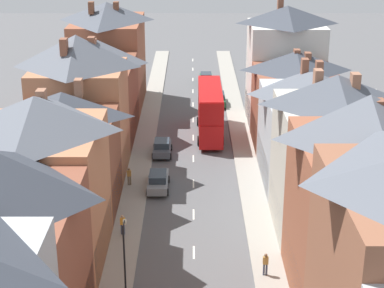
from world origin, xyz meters
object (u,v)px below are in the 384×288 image
(pedestrian_mid_right, at_px, (123,224))
(pedestrian_far_left, at_px, (129,176))
(car_parked_left_a, at_px, (218,99))
(double_decker_bus_lead, at_px, (210,110))
(car_mid_white, at_px, (206,78))
(car_parked_left_b, at_px, (158,181))
(pedestrian_mid_left, at_px, (266,263))
(street_lamp, at_px, (125,258))
(car_near_silver, at_px, (162,147))

(pedestrian_mid_right, height_order, pedestrian_far_left, same)
(car_parked_left_a, height_order, pedestrian_mid_right, pedestrian_mid_right)
(double_decker_bus_lead, relative_size, car_mid_white, 2.54)
(pedestrian_far_left, bearing_deg, double_decker_bus_lead, 60.59)
(car_parked_left_b, bearing_deg, pedestrian_mid_left, -60.73)
(car_parked_left_a, distance_m, pedestrian_mid_right, 34.41)
(double_decker_bus_lead, distance_m, car_parked_left_a, 11.33)
(car_parked_left_a, height_order, car_parked_left_b, car_parked_left_a)
(double_decker_bus_lead, bearing_deg, car_mid_white, 89.98)
(double_decker_bus_lead, xyz_separation_m, street_lamp, (-6.04, -30.91, 0.43))
(car_near_silver, xyz_separation_m, pedestrian_far_left, (-2.58, -7.53, 0.23))
(double_decker_bus_lead, height_order, car_parked_left_b, double_decker_bus_lead)
(double_decker_bus_lead, distance_m, car_near_silver, 7.79)
(pedestrian_mid_right, bearing_deg, double_decker_bus_lead, 72.26)
(car_parked_left_a, height_order, pedestrian_far_left, pedestrian_far_left)
(pedestrian_far_left, xyz_separation_m, street_lamp, (1.43, -17.67, 2.21))
(car_parked_left_b, height_order, pedestrian_far_left, pedestrian_far_left)
(car_parked_left_b, xyz_separation_m, pedestrian_mid_left, (7.88, -14.06, 0.23))
(pedestrian_mid_right, xyz_separation_m, street_lamp, (1.09, -8.63, 2.21))
(car_near_silver, bearing_deg, car_parked_left_a, 69.74)
(car_parked_left_a, height_order, car_mid_white, car_mid_white)
(car_near_silver, xyz_separation_m, car_mid_white, (4.90, 26.47, 0.01))
(double_decker_bus_lead, xyz_separation_m, car_near_silver, (-4.89, -5.72, -2.01))
(double_decker_bus_lead, height_order, car_parked_left_a, double_decker_bus_lead)
(car_parked_left_a, relative_size, street_lamp, 0.81)
(car_near_silver, bearing_deg, double_decker_bus_lead, 49.47)
(pedestrian_mid_left, distance_m, pedestrian_mid_right, 11.57)
(double_decker_bus_lead, height_order, car_mid_white, double_decker_bus_lead)
(double_decker_bus_lead, relative_size, pedestrian_mid_right, 6.71)
(car_mid_white, xyz_separation_m, pedestrian_mid_left, (2.98, -48.65, 0.22))
(car_parked_left_b, xyz_separation_m, pedestrian_mid_right, (-2.24, -8.45, 0.23))
(car_parked_left_b, height_order, car_mid_white, car_mid_white)
(car_mid_white, bearing_deg, car_parked_left_b, -98.06)
(car_near_silver, height_order, street_lamp, street_lamp)
(car_parked_left_a, distance_m, street_lamp, 42.69)
(pedestrian_far_left, bearing_deg, car_parked_left_b, -12.82)
(pedestrian_far_left, bearing_deg, car_mid_white, 77.60)
(street_lamp, bearing_deg, double_decker_bus_lead, 78.94)
(car_parked_left_a, distance_m, pedestrian_far_left, 25.86)
(car_mid_white, distance_m, pedestrian_mid_left, 48.74)
(car_parked_left_b, height_order, pedestrian_mid_left, pedestrian_mid_left)
(car_mid_white, bearing_deg, double_decker_bus_lead, -90.02)
(car_mid_white, distance_m, pedestrian_mid_right, 43.62)
(car_near_silver, bearing_deg, street_lamp, -92.61)
(car_near_silver, height_order, car_parked_left_b, car_near_silver)
(pedestrian_far_left, relative_size, street_lamp, 0.29)
(car_parked_left_b, bearing_deg, pedestrian_mid_right, -104.83)
(car_parked_left_b, height_order, street_lamp, street_lamp)
(car_parked_left_b, relative_size, pedestrian_mid_right, 2.79)
(car_near_silver, relative_size, pedestrian_mid_right, 2.48)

